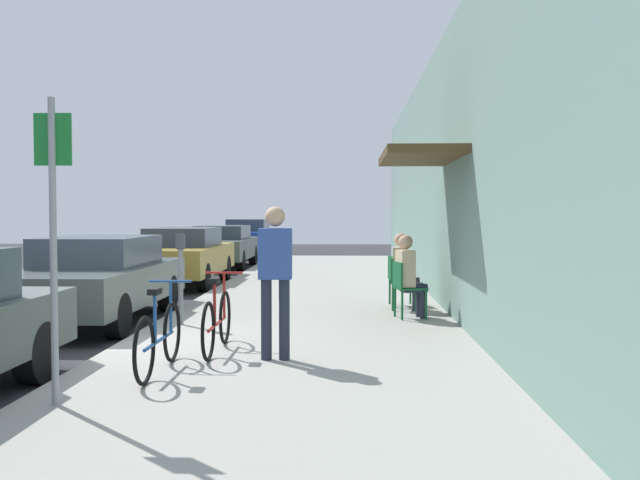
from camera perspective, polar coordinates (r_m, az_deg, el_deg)
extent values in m
plane|color=#2D2D30|center=(9.21, -16.21, -8.83)|extent=(60.00, 60.00, 0.00)
cube|color=#9E9B93|center=(10.72, -1.14, -6.85)|extent=(4.50, 32.00, 0.12)
cube|color=gray|center=(10.73, 11.81, 5.59)|extent=(0.30, 32.00, 4.78)
cube|color=#4C381E|center=(10.81, 7.99, 6.71)|extent=(1.10, 2.80, 0.12)
cylinder|color=black|center=(7.85, -22.01, -8.45)|extent=(0.22, 0.64, 0.64)
cube|color=#47514C|center=(11.71, -17.65, -3.44)|extent=(1.80, 4.40, 0.59)
cube|color=#333D47|center=(11.81, -17.44, -0.85)|extent=(1.48, 2.11, 0.46)
cylinder|color=black|center=(12.80, -12.20, -4.24)|extent=(0.22, 0.64, 0.64)
cylinder|color=black|center=(13.29, -18.85, -4.07)|extent=(0.22, 0.64, 0.64)
cylinder|color=black|center=(10.20, -16.06, -5.92)|extent=(0.22, 0.64, 0.64)
cylinder|color=black|center=(10.81, -24.09, -5.58)|extent=(0.22, 0.64, 0.64)
cube|color=#A58433|center=(17.24, -11.08, -1.52)|extent=(1.80, 4.40, 0.63)
cube|color=#333D47|center=(17.36, -10.98, 0.26)|extent=(1.48, 2.11, 0.44)
cylinder|color=black|center=(18.43, -7.69, -2.23)|extent=(0.22, 0.64, 0.64)
cylinder|color=black|center=(18.77, -12.46, -2.19)|extent=(0.22, 0.64, 0.64)
cylinder|color=black|center=(15.76, -9.41, -3.00)|extent=(0.22, 0.64, 0.64)
cylinder|color=black|center=(16.16, -14.93, -2.92)|extent=(0.22, 0.64, 0.64)
cube|color=#47514C|center=(22.48, -7.92, -0.67)|extent=(1.80, 4.40, 0.59)
cube|color=#333D47|center=(22.61, -7.86, 0.63)|extent=(1.48, 2.11, 0.42)
cylinder|color=black|center=(23.72, -5.45, -1.23)|extent=(0.22, 0.64, 0.64)
cylinder|color=black|center=(23.98, -9.20, -1.21)|extent=(0.22, 0.64, 0.64)
cylinder|color=black|center=(21.02, -6.45, -1.68)|extent=(0.22, 0.64, 0.64)
cylinder|color=black|center=(21.32, -10.66, -1.65)|extent=(0.22, 0.64, 0.64)
cube|color=navy|center=(28.13, -5.85, 0.02)|extent=(1.80, 4.40, 0.69)
cube|color=#333D47|center=(28.27, -5.81, 1.21)|extent=(1.48, 2.11, 0.47)
cylinder|color=black|center=(29.40, -3.94, -0.55)|extent=(0.22, 0.64, 0.64)
cylinder|color=black|center=(29.62, -6.99, -0.54)|extent=(0.22, 0.64, 0.64)
cylinder|color=black|center=(26.70, -4.58, -0.84)|extent=(0.22, 0.64, 0.64)
cylinder|color=black|center=(26.93, -7.92, -0.82)|extent=(0.22, 0.64, 0.64)
cylinder|color=slate|center=(10.47, -11.19, -3.74)|extent=(0.07, 0.07, 1.10)
cube|color=#383D42|center=(10.42, -11.22, -0.13)|extent=(0.12, 0.10, 0.22)
cylinder|color=gray|center=(6.36, -20.74, -0.92)|extent=(0.06, 0.06, 2.60)
cube|color=#19722D|center=(6.39, -20.79, 7.62)|extent=(0.32, 0.02, 0.44)
torus|color=black|center=(7.93, -11.87, -7.27)|extent=(0.04, 0.66, 0.66)
torus|color=black|center=(6.93, -14.02, -8.67)|extent=(0.04, 0.66, 0.66)
cylinder|color=#1E4C8C|center=(7.43, -12.87, -7.93)|extent=(0.04, 1.05, 0.04)
cylinder|color=#1E4C8C|center=(7.25, -13.20, -6.18)|extent=(0.04, 0.04, 0.50)
cube|color=black|center=(7.21, -13.22, -4.06)|extent=(0.10, 0.20, 0.06)
cylinder|color=#1E4C8C|center=(7.84, -11.98, -5.31)|extent=(0.03, 0.03, 0.56)
cylinder|color=#1E4C8C|center=(7.81, -11.99, -3.28)|extent=(0.46, 0.03, 0.03)
torus|color=black|center=(8.91, -7.69, -6.20)|extent=(0.04, 0.66, 0.66)
torus|color=black|center=(7.89, -9.02, -7.31)|extent=(0.04, 0.66, 0.66)
cylinder|color=maroon|center=(8.39, -8.32, -6.72)|extent=(0.04, 1.05, 0.04)
cylinder|color=maroon|center=(8.21, -8.52, -5.16)|extent=(0.04, 0.04, 0.50)
cube|color=black|center=(8.18, -8.53, -3.28)|extent=(0.10, 0.20, 0.06)
cylinder|color=maroon|center=(8.82, -7.76, -4.45)|extent=(0.03, 0.03, 0.56)
cylinder|color=maroon|center=(8.79, -7.77, -2.64)|extent=(0.46, 0.03, 0.03)
cylinder|color=#14592D|center=(11.27, 7.92, -4.96)|extent=(0.04, 0.04, 0.45)
cylinder|color=#14592D|center=(10.91, 8.57, -5.20)|extent=(0.04, 0.04, 0.45)
cylinder|color=#14592D|center=(11.15, 6.07, -5.03)|extent=(0.04, 0.04, 0.45)
cylinder|color=#14592D|center=(10.79, 6.66, -5.27)|extent=(0.04, 0.04, 0.45)
cube|color=#14592D|center=(11.00, 7.31, -3.87)|extent=(0.53, 0.53, 0.03)
cube|color=#14592D|center=(10.92, 6.29, -2.83)|extent=(0.13, 0.44, 0.40)
cylinder|color=#232838|center=(11.18, 8.02, -4.97)|extent=(0.11, 0.11, 0.47)
cylinder|color=#232838|center=(11.11, 7.40, -3.79)|extent=(0.38, 0.22, 0.14)
cylinder|color=#232838|center=(10.99, 8.36, -5.09)|extent=(0.11, 0.11, 0.47)
cylinder|color=#232838|center=(10.92, 7.73, -3.89)|extent=(0.38, 0.22, 0.14)
cube|color=#CCB28C|center=(10.95, 6.92, -2.30)|extent=(0.30, 0.40, 0.56)
sphere|color=tan|center=(10.93, 6.93, -0.15)|extent=(0.22, 0.22, 0.22)
cylinder|color=#14592D|center=(12.14, 7.89, -4.44)|extent=(0.04, 0.04, 0.45)
cylinder|color=#14592D|center=(11.76, 7.75, -4.66)|extent=(0.04, 0.04, 0.45)
cylinder|color=#14592D|center=(12.17, 6.10, -4.42)|extent=(0.04, 0.04, 0.45)
cylinder|color=#14592D|center=(11.80, 5.90, -4.63)|extent=(0.04, 0.04, 0.45)
cube|color=#14592D|center=(11.94, 6.92, -3.39)|extent=(0.51, 0.51, 0.03)
cube|color=#14592D|center=(11.94, 5.94, -2.40)|extent=(0.11, 0.44, 0.40)
cylinder|color=#232838|center=(12.05, 7.81, -4.44)|extent=(0.11, 0.11, 0.47)
cylinder|color=#232838|center=(12.03, 7.20, -3.32)|extent=(0.38, 0.20, 0.14)
cylinder|color=#232838|center=(11.85, 7.73, -4.56)|extent=(0.11, 0.11, 0.47)
cylinder|color=#232838|center=(11.83, 7.11, -3.42)|extent=(0.38, 0.20, 0.14)
cube|color=#CCB28C|center=(11.92, 6.54, -1.93)|extent=(0.28, 0.39, 0.56)
sphere|color=tan|center=(11.90, 6.55, 0.04)|extent=(0.22, 0.22, 0.22)
cylinder|color=#14592D|center=(12.75, 7.32, -4.12)|extent=(0.04, 0.04, 0.45)
cylinder|color=#14592D|center=(12.38, 7.78, -4.31)|extent=(0.04, 0.04, 0.45)
cylinder|color=#14592D|center=(12.65, 5.66, -4.16)|extent=(0.04, 0.04, 0.45)
cylinder|color=#14592D|center=(12.29, 6.07, -4.35)|extent=(0.04, 0.04, 0.45)
cube|color=#14592D|center=(12.49, 6.71, -3.14)|extent=(0.51, 0.51, 0.03)
cube|color=#14592D|center=(12.42, 5.80, -2.22)|extent=(0.11, 0.44, 0.40)
cylinder|color=#232838|center=(7.88, -4.36, -6.41)|extent=(0.12, 0.12, 0.90)
cylinder|color=#232838|center=(7.86, -2.90, -6.43)|extent=(0.12, 0.12, 0.90)
cube|color=#334C99|center=(7.79, -3.65, -1.11)|extent=(0.36, 0.22, 0.56)
sphere|color=tan|center=(7.78, -3.65, 1.91)|extent=(0.22, 0.22, 0.22)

